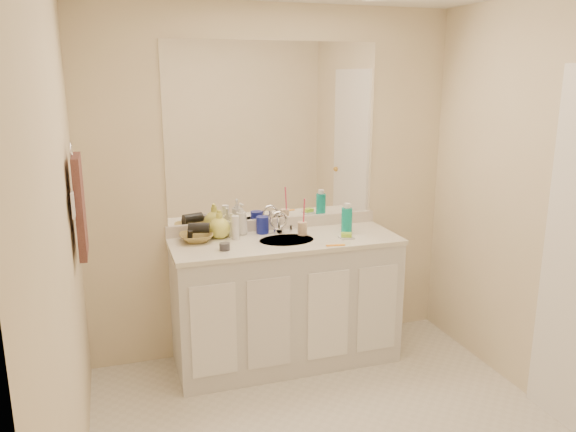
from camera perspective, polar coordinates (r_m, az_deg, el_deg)
The scene contains 27 objects.
wall_back at distance 3.91m, azimuth -1.46°, elevation 3.23°, with size 2.60×0.02×2.40m, color beige.
wall_front at distance 1.70m, azimuth 24.87°, elevation -12.91°, with size 2.60×0.02×2.40m, color beige.
wall_left at distance 2.51m, azimuth -22.02°, elevation -4.04°, with size 0.02×2.60×2.40m, color beige.
wall_right at distance 3.45m, azimuth 26.41°, elevation 0.28°, with size 0.02×2.60×2.40m, color beige.
vanity_cabinet at distance 3.89m, azimuth -0.23°, elevation -8.80°, with size 1.50×0.55×0.85m, color silver.
countertop at distance 3.74m, azimuth -0.24°, elevation -2.57°, with size 1.52×0.57×0.03m, color silver.
backsplash at distance 3.96m, azimuth -1.38°, elevation -0.79°, with size 1.52×0.03×0.08m, color silver.
sink_basin at distance 3.72m, azimuth -0.14°, elevation -2.61°, with size 0.37×0.37×0.02m, color silver.
faucet at distance 3.87m, azimuth -0.96°, elevation -0.93°, with size 0.02×0.02×0.11m, color silver.
mirror at distance 3.86m, azimuth -1.47°, elevation 8.48°, with size 1.48×0.01×1.20m, color white.
blue_mug at distance 3.86m, azimuth -2.61°, elevation -0.92°, with size 0.09×0.09×0.12m, color navy.
tan_cup at distance 3.82m, azimuth 1.48°, elevation -1.28°, with size 0.07×0.07×0.09m, color beige.
toothbrush at distance 3.80m, azimuth 1.63°, elevation 0.27°, with size 0.01×0.01×0.21m, color #E43C62.
mouthwash_bottle at distance 3.88m, azimuth 5.99°, elevation -0.46°, with size 0.07×0.07×0.18m, color #0C9B8B.
soap_dish at distance 3.77m, azimuth 5.94°, elevation -2.19°, with size 0.09×0.07×0.01m, color silver.
green_soap at distance 3.76m, azimuth 5.95°, elevation -1.91°, with size 0.07×0.05×0.02m, color #A2E036.
orange_comb at distance 3.60m, azimuth 4.86°, elevation -2.97°, with size 0.12×0.03×0.01m, color orange.
dark_jar at distance 3.52m, azimuth -6.46°, elevation -3.10°, with size 0.07×0.07×0.05m, color #38373E.
extra_white_bottle at distance 3.73m, azimuth -5.36°, elevation -1.18°, with size 0.05×0.05×0.16m, color silver.
soap_bottle_white at distance 3.83m, azimuth -4.78°, elevation -0.31°, with size 0.08×0.08×0.22m, color silver.
soap_bottle_cream at distance 3.81m, azimuth -5.74°, elevation -0.88°, with size 0.07×0.07×0.16m, color beige.
soap_bottle_yellow at distance 3.77m, azimuth -6.99°, elevation -0.81°, with size 0.15×0.15×0.19m, color #DCDC55.
wicker_basket at distance 3.72m, azimuth -9.30°, elevation -2.17°, with size 0.22×0.22×0.05m, color olive.
hair_dryer at distance 3.71m, azimuth -9.03°, elevation -1.21°, with size 0.07×0.07×0.14m, color black.
towel_ring at distance 3.19m, azimuth -21.19°, elevation 6.19°, with size 0.11×0.11×0.01m, color silver.
hand_towel at distance 3.24m, azimuth -20.38°, elevation 0.96°, with size 0.04×0.32×0.55m, color #3C2320.
switch_plate at distance 3.04m, azimuth -21.00°, elevation 1.04°, with size 0.01×0.09×0.13m, color white.
Camera 1 is at (-1.08, -2.39, 1.94)m, focal length 35.00 mm.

